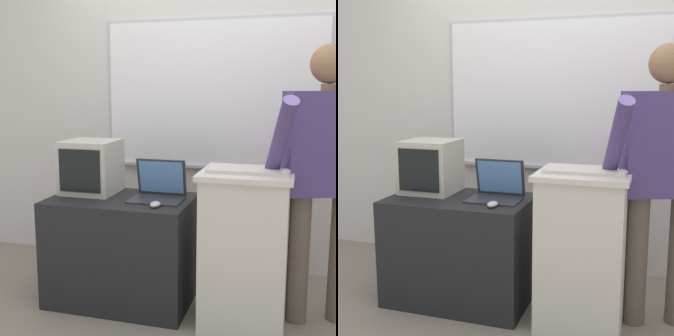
{
  "view_description": "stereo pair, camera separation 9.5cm",
  "coord_description": "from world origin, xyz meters",
  "views": [
    {
      "loc": [
        0.65,
        -2.34,
        1.42
      ],
      "look_at": [
        -0.15,
        0.4,
        0.92
      ],
      "focal_mm": 50.0,
      "sensor_mm": 36.0,
      "label": 1
    },
    {
      "loc": [
        0.74,
        -2.31,
        1.42
      ],
      "look_at": [
        -0.15,
        0.4,
        0.92
      ],
      "focal_mm": 50.0,
      "sensor_mm": 36.0,
      "label": 2
    }
  ],
  "objects": [
    {
      "name": "back_wall",
      "position": [
        -0.0,
        1.25,
        1.45
      ],
      "size": [
        6.4,
        0.17,
        2.91
      ],
      "color": "silver",
      "rests_on": "ground_plane"
    },
    {
      "name": "lectern_podium",
      "position": [
        0.35,
        0.31,
        0.47
      ],
      "size": [
        0.53,
        0.49,
        0.94
      ],
      "color": "beige",
      "rests_on": "ground_plane"
    },
    {
      "name": "side_desk",
      "position": [
        -0.47,
        0.41,
        0.35
      ],
      "size": [
        0.92,
        0.59,
        0.7
      ],
      "color": "black",
      "rests_on": "ground_plane"
    },
    {
      "name": "person_presenter",
      "position": [
        0.77,
        0.48,
        0.96
      ],
      "size": [
        0.64,
        0.64,
        1.65
      ],
      "rotation": [
        0.0,
        0.0,
        0.32
      ],
      "color": "brown",
      "rests_on": "ground_plane"
    },
    {
      "name": "laptop",
      "position": [
        -0.23,
        0.47,
        0.78
      ],
      "size": [
        0.33,
        0.27,
        0.25
      ],
      "color": "#28282D",
      "rests_on": "side_desk"
    },
    {
      "name": "wireless_keyboard",
      "position": [
        0.36,
        0.25,
        0.95
      ],
      "size": [
        0.46,
        0.14,
        0.02
      ],
      "color": "beige",
      "rests_on": "lectern_podium"
    },
    {
      "name": "computer_mouse_by_laptop",
      "position": [
        -0.18,
        0.25,
        0.72
      ],
      "size": [
        0.06,
        0.1,
        0.03
      ],
      "color": "#BCBCC1",
      "rests_on": "side_desk"
    },
    {
      "name": "computer_mouse_by_keyboard",
      "position": [
        0.56,
        0.26,
        0.95
      ],
      "size": [
        0.06,
        0.1,
        0.03
      ],
      "color": "silver",
      "rests_on": "lectern_podium"
    },
    {
      "name": "crt_monitor",
      "position": [
        -0.72,
        0.51,
        0.88
      ],
      "size": [
        0.35,
        0.35,
        0.36
      ],
      "color": "#BCB7A8",
      "rests_on": "side_desk"
    }
  ]
}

